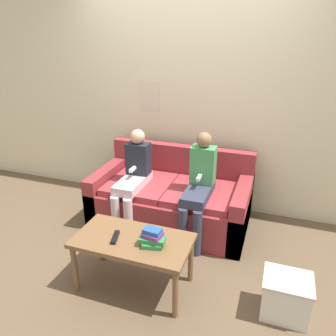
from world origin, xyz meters
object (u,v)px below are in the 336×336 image
(person_left, at_px, (133,176))
(coffee_table, at_px, (133,245))
(tv_remote, at_px, (115,237))
(storage_box, at_px, (286,296))
(couch, at_px, (172,199))
(person_right, at_px, (199,184))

(person_left, bearing_deg, coffee_table, -65.56)
(tv_remote, xyz_separation_m, storage_box, (1.32, 0.13, -0.30))
(couch, bearing_deg, tv_remote, -95.07)
(storage_box, bearing_deg, coffee_table, -175.58)
(person_right, bearing_deg, couch, 149.41)
(person_left, height_order, storage_box, person_left)
(tv_remote, bearing_deg, couch, 69.55)
(storage_box, bearing_deg, tv_remote, -174.18)
(couch, bearing_deg, coffee_table, -88.25)
(person_left, distance_m, storage_box, 1.80)
(coffee_table, height_order, person_left, person_left)
(person_left, relative_size, tv_remote, 5.98)
(storage_box, bearing_deg, person_right, 138.41)
(coffee_table, bearing_deg, tv_remote, -162.08)
(person_right, height_order, tv_remote, person_right)
(tv_remote, relative_size, storage_box, 0.50)
(person_left, distance_m, person_right, 0.71)
(coffee_table, distance_m, tv_remote, 0.15)
(person_left, relative_size, storage_box, 2.98)
(tv_remote, distance_m, storage_box, 1.36)
(couch, relative_size, tv_remote, 9.48)
(coffee_table, relative_size, tv_remote, 5.34)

